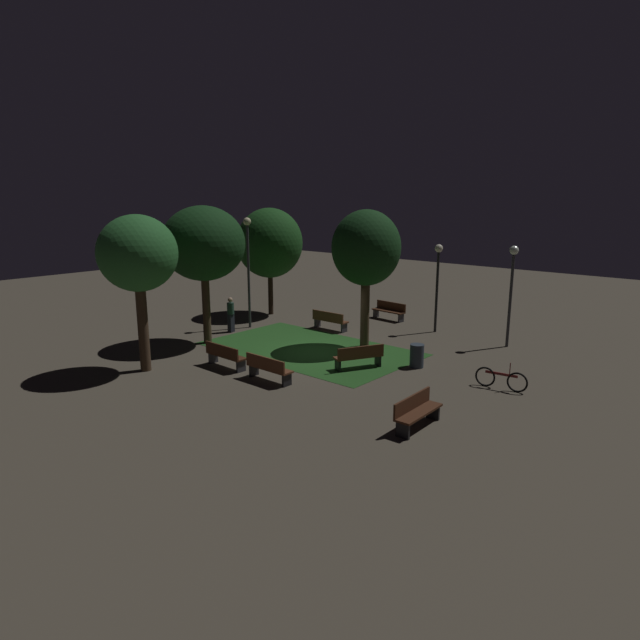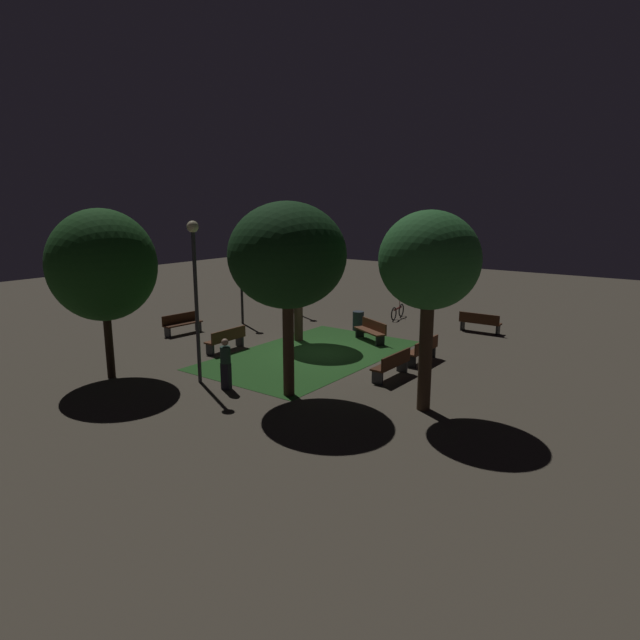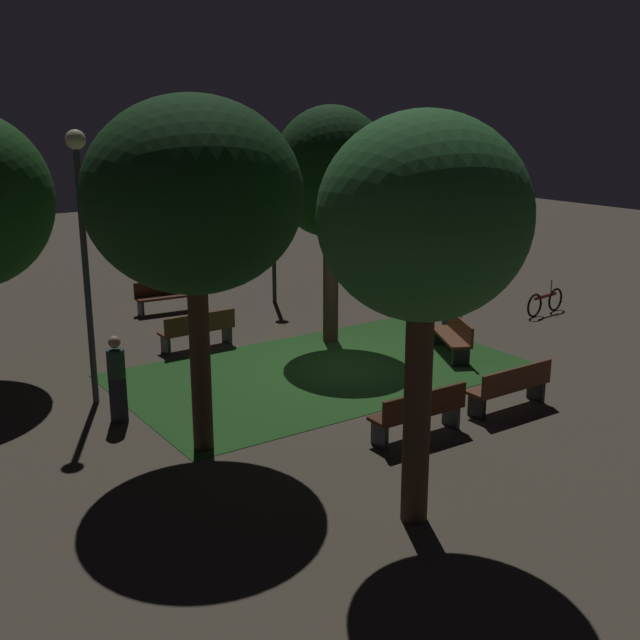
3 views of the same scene
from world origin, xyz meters
TOP-DOWN VIEW (x-y plane):
  - ground_plane at (0.00, 0.00)m, footprint 60.00×60.00m
  - grass_lawn at (-0.52, 0.16)m, footprint 8.51×5.11m
  - bench_lawn_edge at (-1.13, -3.70)m, footprint 1.81×0.51m
  - bench_back_row at (1.13, -3.70)m, footprint 1.80×0.49m
  - bench_front_left at (-1.97, 3.15)m, footprint 1.81×0.50m
  - bench_path_side at (2.61, -0.63)m, footprint 1.24×1.82m
  - bench_by_lamp at (-1.13, 6.81)m, footprint 1.83×0.63m
  - tree_back_right at (-3.03, -5.75)m, footprint 2.70×2.70m
  - tree_right_canopy at (-4.37, -1.99)m, footprint 3.40×3.40m
  - tree_near_wall at (0.96, 1.91)m, footprint 2.77×2.77m
  - lamp_post_plaza_east at (1.89, 6.07)m, footprint 0.36×0.36m
  - lamp_post_path_center at (5.40, 5.79)m, footprint 0.36×0.36m
  - lamp_post_plaza_west at (-5.15, 1.08)m, footprint 0.36×0.36m
  - trash_bin at (4.05, 0.93)m, footprint 0.51×0.51m
  - bicycle at (7.32, 0.69)m, footprint 1.67×0.28m
  - pedestrian at (-5.12, -0.09)m, footprint 0.32×0.32m

SIDE VIEW (x-z plane):
  - ground_plane at x=0.00m, z-range 0.00..0.00m
  - grass_lawn at x=-0.52m, z-range 0.00..0.01m
  - bicycle at x=7.32m, z-range -0.12..0.81m
  - trash_bin at x=4.05m, z-range 0.00..0.86m
  - bench_lawn_edge at x=-1.13m, z-range 0.04..0.92m
  - bench_back_row at x=1.13m, z-range 0.04..0.92m
  - bench_front_left at x=-1.97m, z-range 0.04..0.92m
  - bench_path_side at x=2.61m, z-range 0.04..0.92m
  - bench_by_lamp at x=-1.13m, z-range 0.04..0.92m
  - pedestrian at x=-5.12m, z-range 0.05..1.66m
  - lamp_post_plaza_east at x=1.89m, z-range 0.77..4.76m
  - lamp_post_path_center at x=5.40m, z-range 0.78..4.94m
  - lamp_post_plaza_west at x=-5.15m, z-range 0.86..5.99m
  - tree_near_wall at x=0.96m, z-range 1.23..6.81m
  - tree_back_right at x=-3.03m, z-range 1.37..6.86m
  - tree_right_canopy at x=-4.37m, z-range 1.31..7.02m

